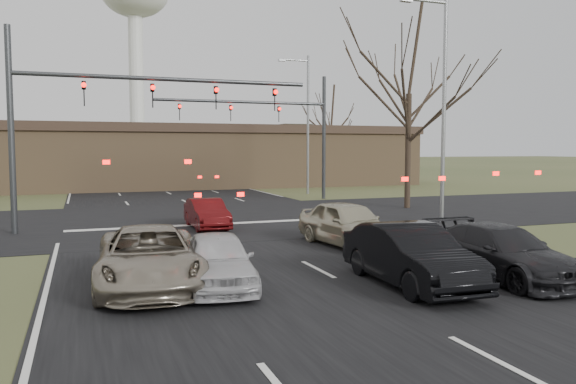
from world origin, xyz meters
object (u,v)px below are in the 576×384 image
Objects in this scene: building at (180,156)px; car_red_ahead at (207,214)px; mast_arm_far at (284,122)px; car_silver_suv at (149,258)px; mast_arm_near at (100,105)px; streetlight_right_far at (306,117)px; water_tower at (135,3)px; streetlight_right_near at (441,97)px; car_charcoal_sedan at (501,252)px; car_silver_ahead at (348,224)px; car_white_sedan at (218,260)px; car_black_hatch at (410,255)px.

car_red_ahead is at bearing -96.93° from building.
mast_arm_far reaches higher than car_silver_suv.
streetlight_right_far is at bearing 43.89° from mast_arm_near.
streetlight_right_far is at bearing 51.89° from mast_arm_far.
water_tower is 3.67× the size of mast_arm_near.
car_silver_suv is (-10.54, -117.35, -34.74)m from water_tower.
streetlight_right_far is (0.50, 17.00, 0.00)m from streetlight_right_near.
car_charcoal_sedan is 5.90m from car_silver_ahead.
car_red_ahead is at bearing 115.63° from car_silver_ahead.
car_red_ahead is at bearing 113.28° from car_charcoal_sedan.
mast_arm_near reaches higher than car_red_ahead.
car_black_hatch is (4.41, -1.42, 0.08)m from car_white_sedan.
car_black_hatch is 5.64m from car_silver_ahead.
car_silver_suv is (0.69, -10.35, -4.35)m from mast_arm_near.
mast_arm_near is 14.70m from car_black_hatch.
car_black_hatch is (6.64, -12.38, -4.33)m from mast_arm_near.
car_red_ahead is (-2.57, 11.37, -0.13)m from car_black_hatch.
car_charcoal_sedan is at bearing -90.96° from water_tower.
building reaches higher than car_charcoal_sedan.
mast_arm_far is (11.41, 10.00, -0.06)m from mast_arm_near.
car_silver_ahead is at bearing -89.16° from building.
car_white_sedan is at bearing -146.07° from streetlight_right_near.
streetlight_right_near reaches higher than car_white_sedan.
water_tower reaches higher than streetlight_right_far.
car_red_ahead is at bearing 104.61° from car_black_hatch.
streetlight_right_far is at bearing 65.58° from car_silver_ahead.
car_silver_suv is (-13.86, -24.35, -4.86)m from streetlight_right_far.
building reaches higher than car_red_ahead.
water_tower reaches higher than car_silver_ahead.
building is 28.97m from streetlight_right_near.
streetlight_right_near is at bearing -91.68° from streetlight_right_far.
car_white_sedan is at bearing -113.67° from mast_arm_far.
car_black_hatch is at bearing -92.20° from water_tower.
car_silver_suv is at bearing -100.48° from building.
streetlight_right_near reaches higher than mast_arm_far.
water_tower is 113.71m from car_red_ahead.
streetlight_right_far is 2.67× the size of car_red_ahead.
car_charcoal_sedan is at bearing -5.73° from car_white_sedan.
streetlight_right_far is 2.21× the size of car_black_hatch.
water_tower is 9.82× the size of car_black_hatch.
car_silver_ahead is (3.63, -5.84, 0.15)m from car_red_ahead.
car_white_sedan is (2.23, -10.95, -4.41)m from mast_arm_near.
streetlight_right_far reaches higher than mast_arm_near.
car_white_sedan is at bearing -116.28° from streetlight_right_far.
mast_arm_far reaches higher than car_red_ahead.
car_silver_suv is (-6.54, -35.35, -1.94)m from building.
car_black_hatch is at bearing 175.71° from car_charcoal_sedan.
car_silver_ahead reaches higher than car_black_hatch.
building reaches higher than car_black_hatch.
car_silver_ahead is at bearing -148.85° from streetlight_right_near.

